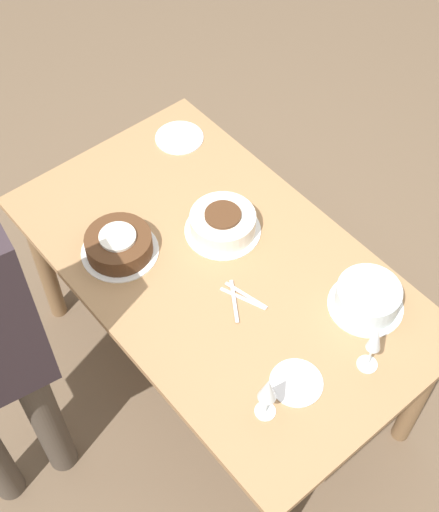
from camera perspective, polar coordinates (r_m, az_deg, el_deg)
The scene contains 10 objects.
ground_plane at distance 3.10m, azimuth 0.00°, elevation -8.98°, with size 12.00×12.00×0.00m, color brown.
dining_table at distance 2.56m, azimuth 0.00°, elevation -2.18°, with size 1.54×0.89×0.75m.
cake_center_white at distance 2.53m, azimuth 0.27°, elevation 2.64°, with size 0.28×0.28×0.09m.
cake_front_chocolate at distance 2.49m, azimuth -8.05°, elevation 0.91°, with size 0.27×0.27×0.09m.
cake_back_decorated at distance 2.38m, azimuth 11.76°, elevation -3.31°, with size 0.25×0.25×0.09m.
wine_glass_near at distance 2.06m, azimuth 3.87°, elevation -10.69°, with size 0.06×0.06×0.20m.
wine_glass_far at distance 2.18m, azimuth 12.33°, elevation -6.66°, with size 0.07×0.07×0.22m.
dessert_plate_left at distance 2.89m, azimuth -3.23°, elevation 9.43°, with size 0.19×0.19×0.01m.
dessert_plate_right at distance 2.24m, azimuth 6.16°, elevation -10.05°, with size 0.17×0.17×0.01m.
fork_pile at distance 2.38m, azimuth 1.73°, elevation -3.39°, with size 0.17×0.12×0.01m.
Camera 1 is at (1.13, -0.94, 2.72)m, focal length 50.00 mm.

